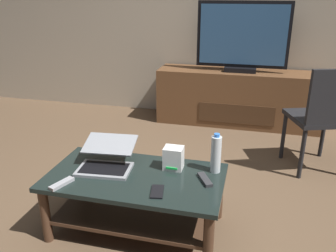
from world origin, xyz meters
name	(u,v)px	position (x,y,z in m)	size (l,w,h in m)	color
ground_plane	(158,230)	(0.00, 0.00, 0.00)	(7.68, 7.68, 0.00)	brown
coffee_table	(136,192)	(-0.14, -0.01, 0.27)	(1.10, 0.60, 0.40)	black
media_cabinet	(238,98)	(0.36, 2.15, 0.31)	(1.84, 0.45, 0.62)	brown
television	(243,38)	(0.36, 2.13, 0.99)	(0.99, 0.20, 0.75)	black
dining_chair	(323,114)	(1.10, 1.12, 0.52)	(0.56, 0.56, 0.92)	black
laptop	(107,159)	(-0.36, 0.06, 0.45)	(0.37, 0.39, 0.16)	gray
router_box	(173,158)	(0.07, 0.14, 0.47)	(0.12, 0.11, 0.15)	white
water_bottle_near	(216,154)	(0.34, 0.16, 0.52)	(0.07, 0.07, 0.26)	silver
cell_phone	(157,192)	(0.05, -0.17, 0.40)	(0.07, 0.14, 0.01)	black
tv_remote	(205,179)	(0.29, 0.03, 0.41)	(0.04, 0.16, 0.02)	#2D2D30
soundbar_remote	(62,184)	(-0.52, -0.23, 0.41)	(0.04, 0.16, 0.02)	#99999E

